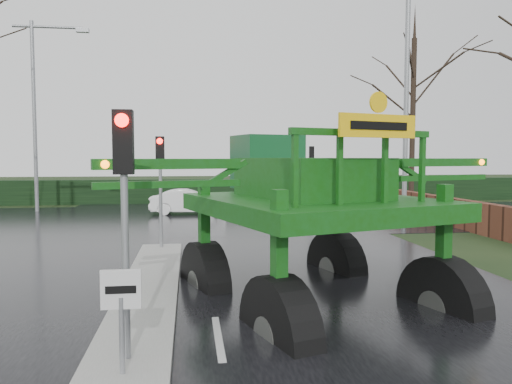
{
  "coord_description": "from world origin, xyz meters",
  "views": [
    {
      "loc": [
        -0.44,
        -7.81,
        2.9
      ],
      "look_at": [
        1.28,
        4.98,
        2.0
      ],
      "focal_mm": 35.0,
      "sensor_mm": 36.0,
      "label": 1
    }
  ],
  "objects": [
    {
      "name": "ground",
      "position": [
        0.0,
        0.0,
        0.0
      ],
      "size": [
        140.0,
        140.0,
        0.0
      ],
      "primitive_type": "plane",
      "color": "black",
      "rests_on": "ground"
    },
    {
      "name": "road_main",
      "position": [
        0.0,
        10.0,
        0.0
      ],
      "size": [
        14.0,
        80.0,
        0.02
      ],
      "primitive_type": "cube",
      "color": "black",
      "rests_on": "ground"
    },
    {
      "name": "road_cross",
      "position": [
        0.0,
        16.0,
        0.01
      ],
      "size": [
        80.0,
        12.0,
        0.02
      ],
      "primitive_type": "cube",
      "color": "black",
      "rests_on": "ground"
    },
    {
      "name": "median_island",
      "position": [
        -1.3,
        3.0,
        0.09
      ],
      "size": [
        1.2,
        10.0,
        0.16
      ],
      "primitive_type": "cube",
      "color": "gray",
      "rests_on": "ground"
    },
    {
      "name": "hedge_row",
      "position": [
        0.0,
        24.0,
        0.75
      ],
      "size": [
        44.0,
        0.9,
        1.5
      ],
      "primitive_type": "cube",
      "color": "black",
      "rests_on": "ground"
    },
    {
      "name": "brick_wall",
      "position": [
        10.5,
        16.0,
        0.6
      ],
      "size": [
        0.4,
        20.0,
        1.2
      ],
      "primitive_type": "cube",
      "color": "#592D1E",
      "rests_on": "ground"
    },
    {
      "name": "keep_left_sign",
      "position": [
        -1.3,
        -1.5,
        1.06
      ],
      "size": [
        0.5,
        0.07,
        1.35
      ],
      "color": "gray",
      "rests_on": "ground"
    },
    {
      "name": "traffic_signal_near",
      "position": [
        -1.3,
        -1.01,
        2.59
      ],
      "size": [
        0.26,
        0.33,
        3.52
      ],
      "color": "gray",
      "rests_on": "ground"
    },
    {
      "name": "traffic_signal_mid",
      "position": [
        -1.3,
        7.49,
        2.59
      ],
      "size": [
        0.26,
        0.33,
        3.52
      ],
      "color": "gray",
      "rests_on": "ground"
    },
    {
      "name": "traffic_signal_far",
      "position": [
        6.5,
        20.01,
        2.59
      ],
      "size": [
        0.26,
        0.33,
        3.52
      ],
      "rotation": [
        0.0,
        0.0,
        3.14
      ],
      "color": "gray",
      "rests_on": "ground"
    },
    {
      "name": "street_light_right",
      "position": [
        8.19,
        12.0,
        5.99
      ],
      "size": [
        3.85,
        0.3,
        10.0
      ],
      "color": "gray",
      "rests_on": "ground"
    },
    {
      "name": "street_light_left_far",
      "position": [
        -8.19,
        20.0,
        5.99
      ],
      "size": [
        3.85,
        0.3,
        10.0
      ],
      "color": "gray",
      "rests_on": "ground"
    },
    {
      "name": "tree_right_far",
      "position": [
        13.0,
        21.0,
        6.5
      ],
      "size": [
        7.0,
        7.0,
        12.05
      ],
      "color": "black",
      "rests_on": "ground"
    },
    {
      "name": "crop_sprayer",
      "position": [
        0.91,
        0.22,
        2.37
      ],
      "size": [
        8.58,
        6.57,
        5.01
      ],
      "rotation": [
        0.0,
        0.0,
        0.31
      ],
      "color": "black",
      "rests_on": "ground"
    },
    {
      "name": "white_sedan",
      "position": [
        -0.49,
        17.58,
        0.0
      ],
      "size": [
        3.9,
        1.55,
        1.26
      ],
      "primitive_type": "imported",
      "rotation": [
        0.0,
        0.0,
        1.51
      ],
      "color": "white",
      "rests_on": "ground"
    }
  ]
}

